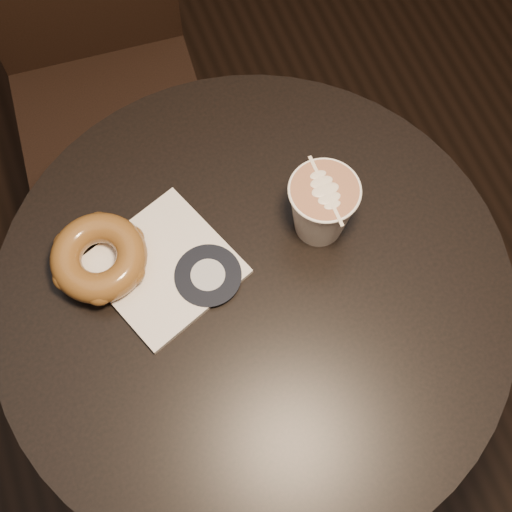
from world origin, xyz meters
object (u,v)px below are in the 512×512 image
Objects in this scene: pastry_bag at (164,267)px; doughnut at (99,257)px; cafe_table at (254,334)px; latte_cup at (321,208)px; chair at (94,52)px.

doughnut is at bearing 135.51° from pastry_bag.
cafe_table is 0.28m from latte_cup.
pastry_bag is at bearing -87.05° from chair.
chair is 0.62m from pastry_bag.
chair is at bearing 108.95° from latte_cup.
pastry_bag is (-0.01, -0.58, 0.23)m from chair.
pastry_bag is at bearing -23.18° from doughnut.
latte_cup is at bearing 25.76° from cafe_table.
doughnut is (-0.18, 0.10, 0.23)m from cafe_table.
chair is 0.61m from doughnut.
pastry_bag is 1.32× the size of doughnut.
doughnut reaches higher than pastry_bag.
doughnut is (-0.08, 0.03, 0.02)m from pastry_bag.
latte_cup reaches higher than cafe_table.
cafe_table is 0.31m from doughnut.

